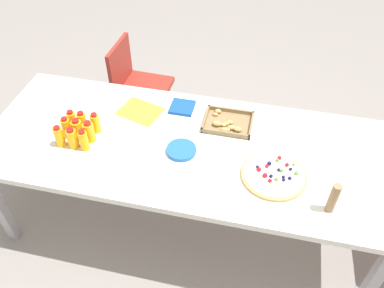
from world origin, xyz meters
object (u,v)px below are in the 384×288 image
(juice_bottle_0, at_px, (59,136))
(juice_bottle_8, at_px, (96,123))
(juice_bottle_1, at_px, (72,138))
(fruit_pizza, at_px, (274,175))
(napkin_stack, at_px, (182,107))
(cardboard_tube, at_px, (333,198))
(juice_bottle_2, at_px, (84,140))
(juice_bottle_4, at_px, (78,129))
(juice_bottle_3, at_px, (67,128))
(paper_folder, at_px, (140,111))
(juice_bottle_5, at_px, (89,132))
(snack_tray, at_px, (227,123))
(juice_bottle_6, at_px, (72,120))
(juice_bottle_7, at_px, (82,122))
(chair_far_left, at_px, (135,82))
(plate_stack, at_px, (181,150))
(party_table, at_px, (187,151))

(juice_bottle_0, distance_m, juice_bottle_8, 0.22)
(juice_bottle_0, bearing_deg, juice_bottle_1, 3.57)
(fruit_pizza, bearing_deg, napkin_stack, 143.97)
(juice_bottle_1, relative_size, cardboard_tube, 0.72)
(juice_bottle_2, bearing_deg, juice_bottle_0, -179.75)
(napkin_stack, bearing_deg, juice_bottle_4, -142.89)
(juice_bottle_3, height_order, paper_folder, juice_bottle_3)
(juice_bottle_1, bearing_deg, juice_bottle_5, 43.18)
(juice_bottle_2, relative_size, napkin_stack, 0.93)
(juice_bottle_0, xyz_separation_m, juice_bottle_8, (0.16, 0.16, -0.00))
(juice_bottle_2, xyz_separation_m, juice_bottle_4, (-0.07, 0.08, -0.00))
(juice_bottle_0, xyz_separation_m, juice_bottle_1, (0.08, 0.00, -0.00))
(napkin_stack, bearing_deg, snack_tray, -16.83)
(juice_bottle_5, xyz_separation_m, juice_bottle_8, (0.00, 0.08, -0.00))
(juice_bottle_0, bearing_deg, cardboard_tube, -5.07)
(juice_bottle_6, bearing_deg, juice_bottle_4, -46.07)
(juice_bottle_3, relative_size, fruit_pizza, 0.40)
(juice_bottle_7, distance_m, fruit_pizza, 1.17)
(juice_bottle_2, bearing_deg, juice_bottle_3, 151.77)
(juice_bottle_4, relative_size, fruit_pizza, 0.39)
(juice_bottle_1, relative_size, snack_tray, 0.45)
(juice_bottle_3, bearing_deg, juice_bottle_1, -46.26)
(chair_far_left, relative_size, juice_bottle_6, 6.24)
(juice_bottle_2, relative_size, fruit_pizza, 0.39)
(juice_bottle_4, xyz_separation_m, cardboard_tube, (1.45, -0.21, 0.03))
(juice_bottle_2, distance_m, plate_stack, 0.56)
(juice_bottle_2, distance_m, juice_bottle_5, 0.07)
(party_table, bearing_deg, fruit_pizza, -14.45)
(juice_bottle_8, xyz_separation_m, paper_folder, (0.20, 0.24, -0.06))
(party_table, relative_size, fruit_pizza, 6.83)
(juice_bottle_5, height_order, napkin_stack, juice_bottle_5)
(party_table, bearing_deg, paper_folder, 147.54)
(chair_far_left, height_order, snack_tray, chair_far_left)
(juice_bottle_2, relative_size, cardboard_tube, 0.75)
(party_table, bearing_deg, cardboard_tube, -20.22)
(juice_bottle_1, xyz_separation_m, juice_bottle_7, (-0.00, 0.15, 0.00))
(party_table, xyz_separation_m, juice_bottle_3, (-0.71, -0.09, 0.12))
(juice_bottle_8, height_order, paper_folder, juice_bottle_8)
(juice_bottle_2, xyz_separation_m, juice_bottle_8, (0.01, 0.16, -0.00))
(party_table, distance_m, napkin_stack, 0.35)
(juice_bottle_2, relative_size, juice_bottle_5, 1.00)
(snack_tray, bearing_deg, party_table, -132.09)
(napkin_stack, bearing_deg, juice_bottle_5, -138.33)
(juice_bottle_0, distance_m, juice_bottle_7, 0.17)
(paper_folder, bearing_deg, juice_bottle_3, -137.74)
(napkin_stack, bearing_deg, cardboard_tube, -34.09)
(juice_bottle_0, relative_size, juice_bottle_3, 0.98)
(juice_bottle_5, bearing_deg, juice_bottle_4, 177.07)
(juice_bottle_6, distance_m, paper_folder, 0.43)
(juice_bottle_0, relative_size, paper_folder, 0.54)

